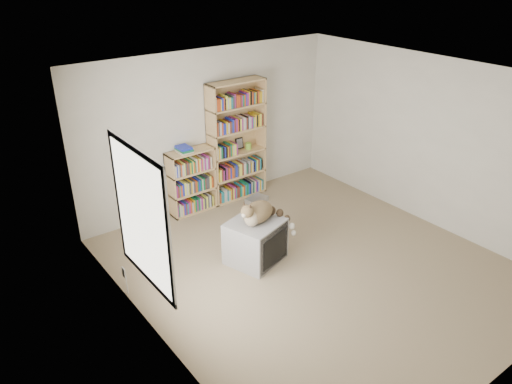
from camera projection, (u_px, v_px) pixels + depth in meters
floor at (313, 266)px, 6.64m from camera, size 4.50×5.00×0.01m
wall_back at (209, 128)px, 7.89m from camera, size 4.50×0.02×2.50m
wall_left at (151, 239)px, 4.88m from camera, size 0.02×5.00×2.50m
wall_right at (431, 143)px, 7.31m from camera, size 0.02×5.00×2.50m
ceiling at (325, 79)px, 5.55m from camera, size 4.50×5.00×0.02m
window at (142, 217)px, 4.96m from camera, size 0.02×1.22×1.52m
crt_tv at (255, 241)px, 6.66m from camera, size 0.83×0.79×0.59m
cat at (263, 214)px, 6.51m from camera, size 0.80×0.52×0.59m
bookcase_tall at (236, 144)px, 8.15m from camera, size 0.99×0.30×1.98m
bookcase_short at (191, 183)px, 7.87m from camera, size 0.75×0.30×1.03m
book_stack at (184, 149)px, 7.53m from camera, size 0.22×0.29×0.09m
green_mug at (248, 146)px, 8.29m from camera, size 0.10×0.10×0.11m
framed_print at (239, 143)px, 8.29m from camera, size 0.14×0.05×0.19m
dvd_player at (257, 200)px, 8.32m from camera, size 0.40×0.33×0.08m
wall_outlet at (124, 272)px, 5.97m from camera, size 0.01×0.08×0.13m
floor_cables at (246, 227)px, 7.58m from camera, size 1.20×0.70×0.01m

